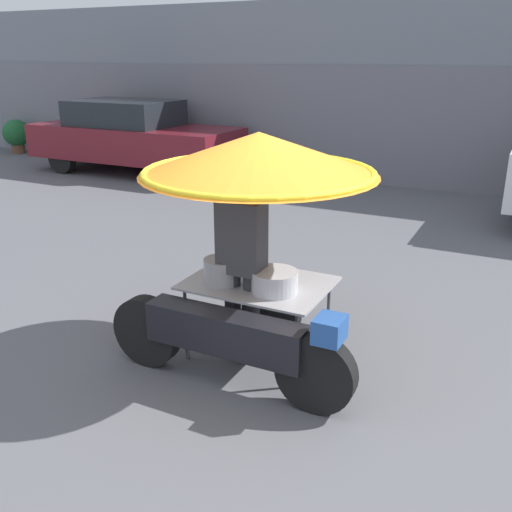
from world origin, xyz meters
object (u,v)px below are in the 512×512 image
vendor_motorcycle_cart (255,188)px  potted_plant (16,134)px  parked_car (133,136)px  vendor_person (242,260)px

vendor_motorcycle_cart → potted_plant: bearing=146.9°
vendor_motorcycle_cart → potted_plant: (-10.56, 6.90, -1.00)m
vendor_motorcycle_cart → parked_car: size_ratio=0.45×
vendor_person → potted_plant: 12.60m
vendor_person → parked_car: size_ratio=0.35×
vendor_motorcycle_cart → parked_car: vendor_motorcycle_cart is taller
parked_car → vendor_motorcycle_cart: bearing=-45.2°
parked_car → potted_plant: size_ratio=5.31×
vendor_motorcycle_cart → vendor_person: 0.60m
vendor_motorcycle_cart → vendor_person: bearing=-134.3°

